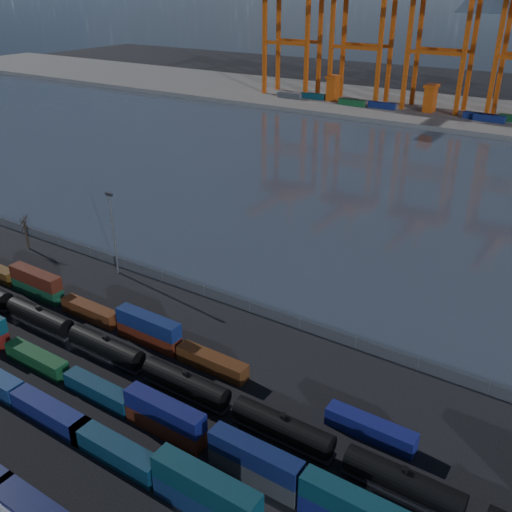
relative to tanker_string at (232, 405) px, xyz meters
The scene contains 13 objects.
ground 13.88m from the tanker_string, 160.07° to the right, with size 700.00×700.00×0.00m, color black.
harbor_water 101.17m from the tanker_string, 97.32° to the left, with size 700.00×700.00×0.00m, color #2F3744.
far_quay 205.73m from the tanker_string, 93.59° to the left, with size 700.00×70.00×2.00m, color #514F4C.
container_row_south 32.19m from the tanker_string, 154.83° to the right, with size 140.65×2.65×5.65m.
container_row_mid 16.42m from the tanker_string, 154.90° to the right, with size 140.28×2.38×5.07m.
container_row_north 26.04m from the tanker_string, 164.95° to the left, with size 140.79×2.38×5.08m.
tanker_string is the anchor object (origin of this frame).
waterfront_fence 26.68m from the tanker_string, 118.93° to the left, with size 160.12×0.12×2.20m.
bare_tree 69.66m from the tanker_string, 164.41° to the left, with size 2.03×2.08×7.83m.
yard_light_mast 48.43m from the tanker_string, 153.56° to the left, with size 1.60×0.40×16.60m.
gantry_cranes 203.39m from the tanker_string, 95.86° to the left, with size 200.92×49.76×67.38m.
quay_containers 192.28m from the tanker_string, 97.14° to the left, with size 172.58×10.99×2.60m.
straddle_carriers 196.01m from the tanker_string, 94.51° to the left, with size 140.00×7.00×11.10m.
Camera 1 is at (47.67, -42.30, 52.06)m, focal length 40.00 mm.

